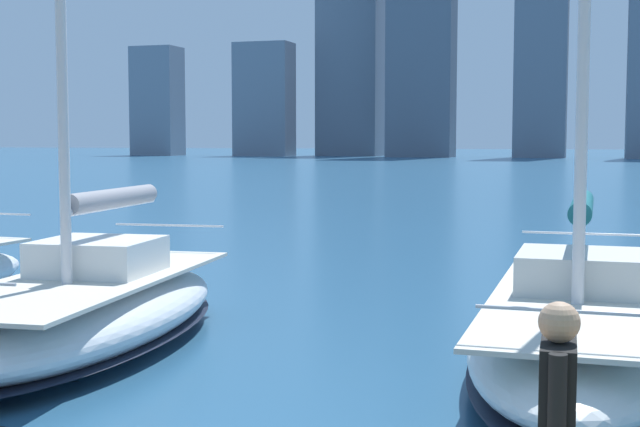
{
  "coord_description": "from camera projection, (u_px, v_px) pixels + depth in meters",
  "views": [
    {
      "loc": [
        -3.84,
        5.45,
        3.27
      ],
      "look_at": [
        -0.01,
        -6.79,
        2.2
      ],
      "focal_mm": 50.0,
      "sensor_mm": 36.0,
      "label": 1
    }
  ],
  "objects": [
    {
      "name": "sailboat_teal",
      "position": [
        578.0,
        329.0,
        12.42
      ],
      "size": [
        2.87,
        8.31,
        9.49
      ],
      "color": "white",
      "rests_on": "ground"
    },
    {
      "name": "person_black_shirt",
      "position": [
        557.0,
        423.0,
        5.06
      ],
      "size": [
        0.24,
        0.64,
        1.76
      ],
      "color": "#4C473D",
      "rests_on": "dock_pier"
    },
    {
      "name": "city_skyline",
      "position": [
        580.0,
        41.0,
        157.87
      ],
      "size": [
        170.55,
        22.55,
        54.98
      ],
      "color": "slate",
      "rests_on": "ground"
    },
    {
      "name": "sailboat_grey",
      "position": [
        87.0,
        306.0,
        13.92
      ],
      "size": [
        3.64,
        7.98,
        12.31
      ],
      "color": "silver",
      "rests_on": "ground"
    }
  ]
}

